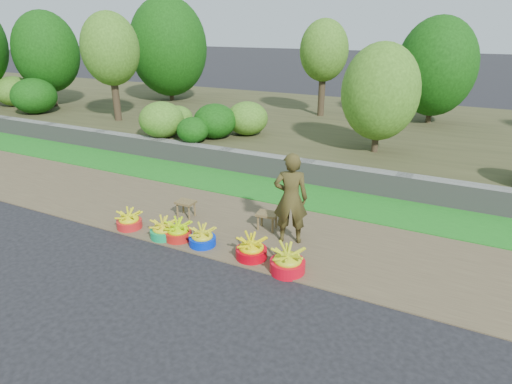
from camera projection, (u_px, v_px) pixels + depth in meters
The scene contains 15 objects.
ground_plane at pixel (216, 261), 6.92m from camera, with size 120.00×120.00×0.00m, color black.
dirt_shoulder at pixel (252, 229), 7.95m from camera, with size 80.00×2.50×0.02m, color brown.
grass_verge at pixel (293, 193), 9.61m from camera, with size 80.00×1.50×0.04m, color #1C781C.
retaining_wall at pixel (307, 172), 10.22m from camera, with size 80.00×0.35×0.55m, color slate.
earth_bank at pixel (359, 131), 14.29m from camera, with size 80.00×10.00×0.50m, color #3E3E22.
vegetation at pixel (202, 61), 14.50m from camera, with size 34.95×7.71×4.17m.
basin_a at pixel (129, 221), 7.95m from camera, with size 0.47×0.47×0.35m.
basin_b at pixel (163, 230), 7.59m from camera, with size 0.47×0.47×0.35m.
basin_c at pixel (178, 232), 7.53m from camera, with size 0.48×0.48×0.36m.
basin_d at pixel (202, 238), 7.33m from camera, with size 0.46×0.46×0.35m.
basin_e at pixel (251, 249), 6.92m from camera, with size 0.51×0.51×0.38m.
basin_f at pixel (288, 262), 6.54m from camera, with size 0.55×0.55×0.41m.
stool_left at pixel (186, 204), 8.38m from camera, with size 0.36×0.28×0.32m.
stool_right at pixel (267, 216), 7.84m from camera, with size 0.40×0.32×0.33m.
vendor_woman at pixel (291, 198), 7.22m from camera, with size 0.59×0.38×1.61m, color black.
Camera 1 is at (3.31, -5.08, 3.57)m, focal length 30.00 mm.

